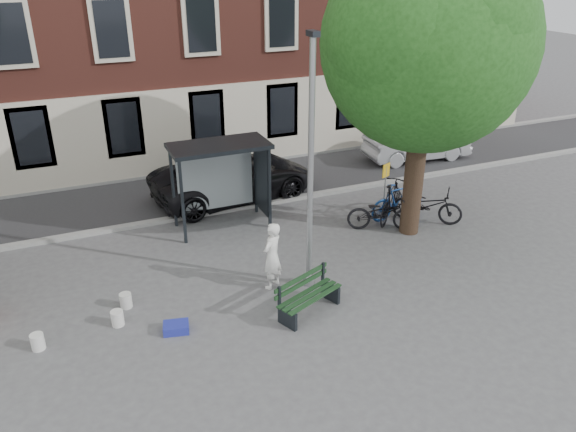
% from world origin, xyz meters
% --- Properties ---
extents(ground, '(90.00, 90.00, 0.00)m').
position_xyz_m(ground, '(0.00, 0.00, 0.00)').
color(ground, '#4C4C4F').
rests_on(ground, ground).
extents(road, '(40.00, 4.00, 0.01)m').
position_xyz_m(road, '(0.00, 7.00, 0.01)').
color(road, '#28282B').
rests_on(road, ground).
extents(curb_near, '(40.00, 0.25, 0.12)m').
position_xyz_m(curb_near, '(0.00, 5.00, 0.06)').
color(curb_near, gray).
rests_on(curb_near, ground).
extents(curb_far, '(40.00, 0.25, 0.12)m').
position_xyz_m(curb_far, '(0.00, 9.00, 0.06)').
color(curb_far, gray).
rests_on(curb_far, ground).
extents(lamppost, '(0.28, 0.35, 6.11)m').
position_xyz_m(lamppost, '(0.00, 0.00, 2.78)').
color(lamppost, '#9EA0A3').
rests_on(lamppost, ground).
extents(tree_right, '(5.76, 5.60, 8.20)m').
position_xyz_m(tree_right, '(4.01, 1.38, 5.62)').
color(tree_right, black).
rests_on(tree_right, ground).
extents(bus_shelter, '(2.85, 1.45, 2.62)m').
position_xyz_m(bus_shelter, '(-0.61, 4.11, 1.92)').
color(bus_shelter, '#1E2328').
rests_on(bus_shelter, ground).
extents(painter, '(0.76, 0.71, 1.74)m').
position_xyz_m(painter, '(-0.87, 0.26, 0.87)').
color(painter, white).
rests_on(painter, ground).
extents(bench, '(1.78, 1.14, 0.88)m').
position_xyz_m(bench, '(-0.52, -1.08, 0.40)').
color(bench, '#1E2328').
rests_on(bench, ground).
extents(bike_a, '(2.17, 1.52, 1.08)m').
position_xyz_m(bike_a, '(3.31, 1.94, 0.54)').
color(bike_a, black).
rests_on(bike_a, ground).
extents(bike_b, '(2.03, 0.75, 1.19)m').
position_xyz_m(bike_b, '(4.19, 2.45, 0.60)').
color(bike_b, navy).
rests_on(bike_b, ground).
extents(bike_c, '(2.06, 1.96, 1.11)m').
position_xyz_m(bike_c, '(4.89, 1.88, 0.55)').
color(bike_c, black).
rests_on(bike_c, ground).
extents(bike_d, '(1.96, 1.83, 1.26)m').
position_xyz_m(bike_d, '(3.95, 2.46, 0.63)').
color(bike_d, black).
rests_on(bike_d, ground).
extents(car_dark, '(5.76, 3.19, 1.53)m').
position_xyz_m(car_dark, '(0.01, 6.00, 0.76)').
color(car_dark, black).
rests_on(car_dark, ground).
extents(car_silver, '(4.36, 1.79, 1.40)m').
position_xyz_m(car_silver, '(7.96, 6.84, 0.70)').
color(car_silver, '#A5A7AD').
rests_on(car_silver, ground).
extents(blue_crate, '(0.63, 0.51, 0.20)m').
position_xyz_m(blue_crate, '(-3.50, -0.62, 0.10)').
color(blue_crate, '#212998').
rests_on(blue_crate, ground).
extents(bucket_a, '(0.36, 0.36, 0.36)m').
position_xyz_m(bucket_a, '(-4.37, 0.77, 0.18)').
color(bucket_a, silver).
rests_on(bucket_a, ground).
extents(bucket_b, '(0.35, 0.35, 0.36)m').
position_xyz_m(bucket_b, '(-6.30, -0.07, 0.18)').
color(bucket_b, silver).
rests_on(bucket_b, ground).
extents(bucket_c, '(0.37, 0.37, 0.36)m').
position_xyz_m(bucket_c, '(-4.64, 0.13, 0.18)').
color(bucket_c, silver).
rests_on(bucket_c, ground).
extents(notice_sign, '(0.31, 0.15, 1.86)m').
position_xyz_m(notice_sign, '(3.69, 2.47, 1.34)').
color(notice_sign, '#9EA0A3').
rests_on(notice_sign, ground).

